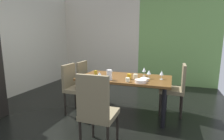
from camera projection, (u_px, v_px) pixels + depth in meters
ground_plane at (94, 120)px, 3.21m from camera, size 5.20×6.15×0.02m
back_panel_interior at (99, 39)px, 6.14m from camera, size 2.82×0.10×2.87m
garden_window_panel at (178, 39)px, 5.30m from camera, size 2.38×0.10×2.87m
dining_table at (124, 81)px, 3.38m from camera, size 1.73×0.90×0.73m
chair_head_near at (97, 109)px, 2.22m from camera, size 0.44×0.44×1.05m
chair_right_far at (176, 86)px, 3.34m from camera, size 0.44×0.44×0.99m
chair_left_near at (75, 85)px, 3.45m from camera, size 0.45×0.44×0.97m
chair_left_far at (87, 79)px, 3.96m from camera, size 0.45×0.44×0.95m
wine_glass_west at (149, 72)px, 3.21m from camera, size 0.08×0.08×0.16m
wine_glass_center at (99, 74)px, 3.16m from camera, size 0.08×0.08×0.14m
wine_glass_north at (144, 70)px, 3.41m from camera, size 0.08×0.08×0.18m
wine_glass_east at (162, 73)px, 3.16m from camera, size 0.07×0.07×0.16m
serving_bowl_front at (141, 81)px, 2.93m from camera, size 0.20×0.20×0.05m
serving_bowl_rear at (144, 79)px, 3.08m from camera, size 0.15×0.15×0.05m
cup_left at (96, 72)px, 3.59m from camera, size 0.06×0.06×0.09m
cup_right at (128, 80)px, 3.00m from camera, size 0.07×0.07×0.07m
cup_south at (129, 76)px, 3.19m from camera, size 0.08×0.08×0.10m
cup_near_shelf at (135, 76)px, 3.24m from camera, size 0.08×0.08×0.08m
pitcher_corner at (109, 75)px, 3.12m from camera, size 0.11×0.10×0.18m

